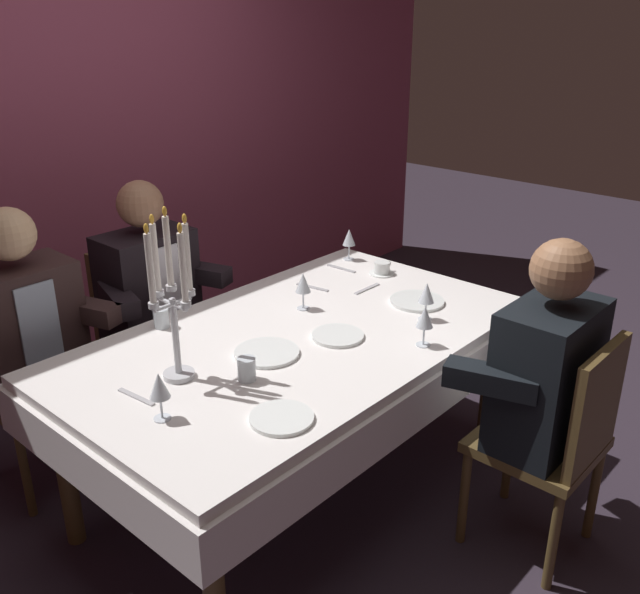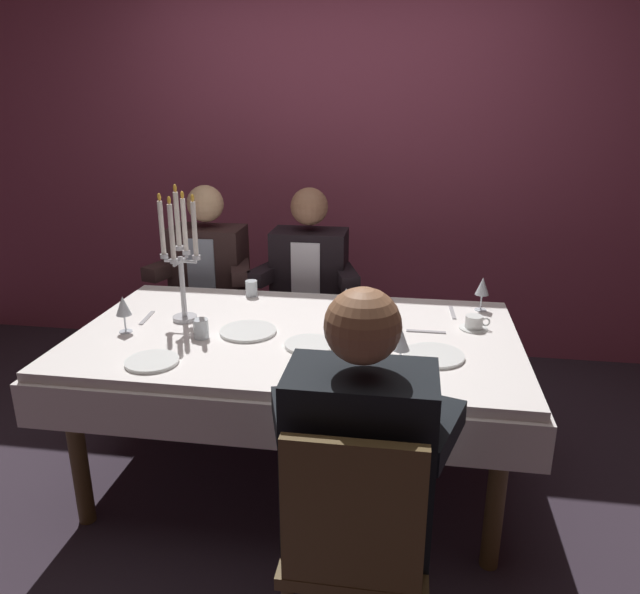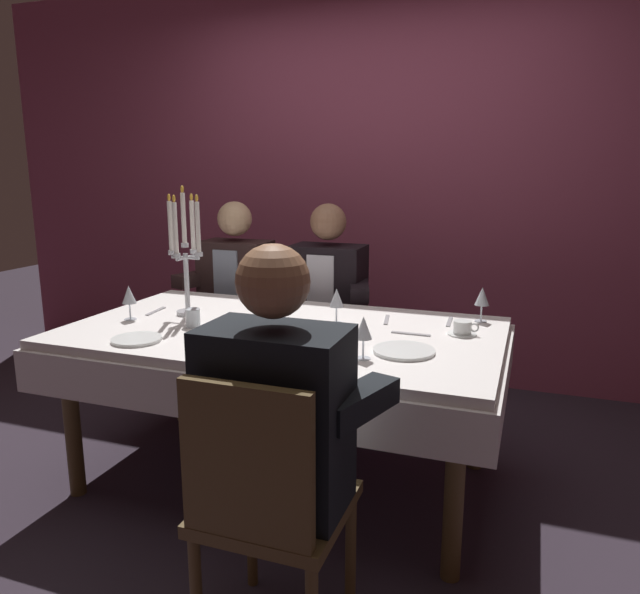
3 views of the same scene
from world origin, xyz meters
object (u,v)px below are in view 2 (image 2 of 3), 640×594
at_px(water_tumbler_0, 251,288).
at_px(seated_diner_1, 310,275).
at_px(dinner_plate_1, 310,345).
at_px(dinner_plate_3, 152,361).
at_px(dinner_plate_2, 248,331).
at_px(water_tumbler_1, 201,329).
at_px(seated_diner_0, 210,271).
at_px(dining_table, 296,358).
at_px(seated_diner_2, 359,457).
at_px(dinner_plate_0, 434,356).
at_px(wine_glass_3, 401,341).
at_px(wine_glass_1, 342,351).
at_px(coffee_cup_0, 474,323).
at_px(wine_glass_4, 482,287).
at_px(wine_glass_0, 123,307).
at_px(wine_glass_2, 346,298).
at_px(candelabra, 180,257).

xyz_separation_m(water_tumbler_0, seated_diner_1, (0.23, 0.43, -0.05)).
relative_size(dinner_plate_1, dinner_plate_3, 1.00).
relative_size(dinner_plate_2, seated_diner_1, 0.20).
bearing_deg(water_tumbler_1, seated_diner_0, 107.03).
distance_m(dining_table, water_tumbler_1, 0.43).
xyz_separation_m(dinner_plate_3, seated_diner_2, (0.84, -0.50, -0.01)).
height_order(dinner_plate_0, seated_diner_2, seated_diner_2).
xyz_separation_m(wine_glass_3, seated_diner_2, (-0.10, -0.59, -0.12)).
bearing_deg(seated_diner_0, dining_table, -51.95).
relative_size(dining_table, dinner_plate_2, 7.89).
relative_size(dinner_plate_1, water_tumbler_0, 2.55).
xyz_separation_m(wine_glass_1, seated_diner_0, (-0.94, 1.31, -0.12)).
xyz_separation_m(water_tumbler_0, seated_diner_0, (-0.37, 0.43, -0.05)).
distance_m(dining_table, coffee_cup_0, 0.80).
xyz_separation_m(dinner_plate_0, wine_glass_4, (0.24, 0.59, 0.11)).
bearing_deg(wine_glass_3, wine_glass_0, 170.85).
xyz_separation_m(dining_table, wine_glass_1, (0.25, -0.43, 0.23)).
distance_m(dinner_plate_0, seated_diner_0, 1.66).
xyz_separation_m(dinner_plate_2, water_tumbler_1, (-0.18, -0.09, 0.03)).
xyz_separation_m(dinner_plate_0, water_tumbler_1, (-0.97, 0.05, 0.03)).
bearing_deg(wine_glass_2, wine_glass_4, 22.72).
distance_m(wine_glass_4, seated_diner_1, 1.03).
xyz_separation_m(wine_glass_0, seated_diner_0, (0.04, 0.99, -0.12)).
distance_m(water_tumbler_0, coffee_cup_0, 1.13).
xyz_separation_m(water_tumbler_1, seated_diner_1, (0.29, 1.00, -0.05)).
xyz_separation_m(wine_glass_2, seated_diner_0, (-0.89, 0.73, -0.12)).
height_order(wine_glass_3, seated_diner_0, seated_diner_0).
xyz_separation_m(water_tumbler_1, seated_diner_0, (-0.31, 1.00, -0.05)).
bearing_deg(seated_diner_2, dinner_plate_0, 72.48).
bearing_deg(dinner_plate_1, wine_glass_4, 36.96).
bearing_deg(seated_diner_2, dining_table, 111.97).
bearing_deg(candelabra, coffee_cup_0, 4.02).
bearing_deg(seated_diner_0, candelabra, -78.82).
relative_size(dining_table, wine_glass_0, 11.83).
xyz_separation_m(dinner_plate_2, wine_glass_0, (-0.53, -0.07, 0.11)).
bearing_deg(seated_diner_0, seated_diner_2, -59.33).
relative_size(dinner_plate_0, seated_diner_0, 0.19).
bearing_deg(wine_glass_3, dining_table, 146.96).
relative_size(dinner_plate_0, dinner_plate_2, 0.98).
bearing_deg(dinner_plate_0, wine_glass_2, 139.62).
bearing_deg(water_tumbler_0, dining_table, -54.92).
distance_m(candelabra, water_tumbler_0, 0.51).
relative_size(wine_glass_1, water_tumbler_1, 1.95).
bearing_deg(dinner_plate_1, wine_glass_3, -23.39).
height_order(dinner_plate_2, wine_glass_4, wine_glass_4).
xyz_separation_m(wine_glass_1, seated_diner_2, (0.11, -0.46, -0.12)).
distance_m(candelabra, wine_glass_1, 0.95).
relative_size(dinner_plate_3, seated_diner_2, 0.17).
bearing_deg(seated_diner_1, coffee_cup_0, -40.03).
relative_size(dinner_plate_1, wine_glass_3, 1.26).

